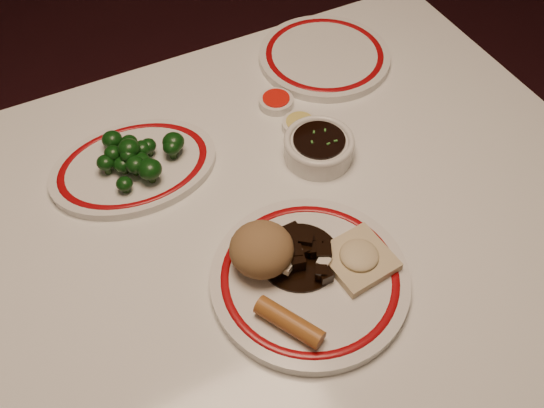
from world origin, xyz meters
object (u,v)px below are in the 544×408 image
Objects in this scene: rice_mound at (262,249)px; soy_bowl at (319,148)px; fried_wonton at (359,258)px; main_plate at (310,279)px; broccoli_plate at (134,166)px; spring_roll at (289,322)px; dining_table at (260,257)px; stirfry_heap at (302,254)px; broccoli_pile at (137,156)px.

rice_mound is 0.25m from soy_bowl.
main_plate is at bearing 171.95° from fried_wonton.
main_plate is 1.16× the size of broccoli_plate.
spring_roll is 1.00× the size of fried_wonton.
broccoli_plate is 0.31m from soy_bowl.
soy_bowl reaches higher than dining_table.
rice_mound is 0.79× the size of soy_bowl.
stirfry_heap is 0.82× the size of broccoli_pile.
broccoli_plate is (-0.23, 0.34, -0.02)m from fried_wonton.
soy_bowl is (0.20, 0.27, -0.01)m from spring_roll.
broccoli_plate is 2.50× the size of soy_bowl.
fried_wonton is 0.23m from soy_bowl.
main_plate is 0.08m from rice_mound.
spring_roll is 0.34m from soy_bowl.
spring_roll is 0.34× the size of broccoli_plate.
broccoli_pile is at bearing 73.33° from spring_roll.
dining_table is 4.10× the size of broccoli_plate.
main_plate is at bearing -45.85° from rice_mound.
broccoli_plate is at bearing 124.24° from fried_wonton.
fried_wonton reaches higher than main_plate.
broccoli_plate is (-0.09, 0.38, -0.02)m from spring_roll.
rice_mound reaches higher than dining_table.
main_plate is 0.04m from stirfry_heap.
soy_bowl is at bearing 57.48° from main_plate.
stirfry_heap reaches higher than dining_table.
rice_mound reaches higher than spring_roll.
fried_wonton is at bearing -105.40° from soy_bowl.
spring_roll is at bearing -161.40° from fried_wonton.
broccoli_pile is at bearing 159.44° from soy_bowl.
spring_roll is 0.85× the size of soy_bowl.
broccoli_pile is (0.01, -0.01, 0.03)m from broccoli_plate.
stirfry_heap is at bearing 23.57° from spring_roll.
fried_wonton is (0.07, -0.01, 0.02)m from main_plate.
main_plate is 2.30× the size of broccoli_pile.
fried_wonton is 0.85× the size of soy_bowl.
broccoli_plate is at bearing 124.52° from dining_table.
soy_bowl is (0.16, 0.08, 0.11)m from dining_table.
spring_roll is (-0.01, -0.11, -0.02)m from rice_mound.
stirfry_heap reaches higher than soy_bowl.
stirfry_heap is at bearing 82.75° from main_plate.
fried_wonton is at bearing -56.22° from broccoli_pile.
main_plate is 3.41× the size of spring_roll.
spring_roll is 0.67× the size of broccoli_pile.
spring_roll is 0.39m from broccoli_plate.
broccoli_pile is at bearing -38.92° from broccoli_plate.
broccoli_plate is at bearing 115.39° from main_plate.
rice_mound is 0.77× the size of stirfry_heap.
rice_mound is (-0.05, 0.05, 0.04)m from main_plate.
rice_mound is at bearing 134.15° from main_plate.
rice_mound reaches higher than soy_bowl.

